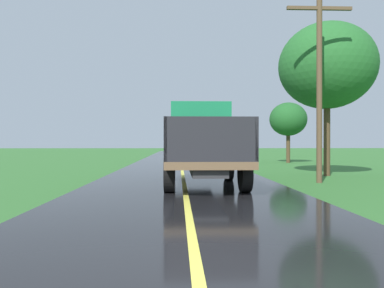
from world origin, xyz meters
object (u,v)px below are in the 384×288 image
(banana_truck_near, at_px, (202,142))
(roadside_tree_near_left, at_px, (327,66))
(roadside_tree_mid_right, at_px, (288,119))
(utility_pole_roadside, at_px, (319,81))

(banana_truck_near, distance_m, roadside_tree_near_left, 7.41)
(roadside_tree_mid_right, bearing_deg, banana_truck_near, -116.93)
(roadside_tree_mid_right, bearing_deg, utility_pole_roadside, -102.00)
(banana_truck_near, relative_size, utility_pole_roadside, 0.87)
(utility_pole_roadside, distance_m, roadside_tree_near_left, 3.38)
(utility_pole_roadside, relative_size, roadside_tree_mid_right, 1.53)
(utility_pole_roadside, distance_m, roadside_tree_mid_right, 13.98)
(utility_pole_roadside, xyz_separation_m, roadside_tree_near_left, (1.42, 2.85, 1.12))
(roadside_tree_near_left, distance_m, roadside_tree_mid_right, 11.04)
(utility_pole_roadside, bearing_deg, roadside_tree_near_left, 63.48)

